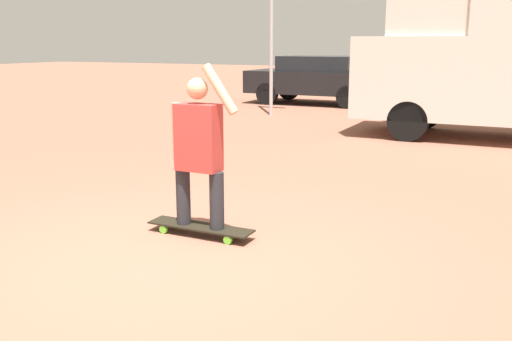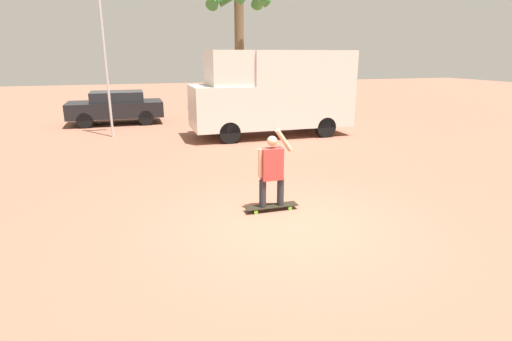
# 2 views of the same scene
# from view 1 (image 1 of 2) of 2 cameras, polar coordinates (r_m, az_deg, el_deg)

# --- Properties ---
(ground_plane) EXTENTS (80.00, 80.00, 0.00)m
(ground_plane) POSITION_cam_1_polar(r_m,az_deg,el_deg) (5.04, -9.27, -9.06)
(ground_plane) COLOR #935B47
(skateboard) EXTENTS (1.09, 0.25, 0.10)m
(skateboard) POSITION_cam_1_polar(r_m,az_deg,el_deg) (5.64, -5.58, -5.68)
(skateboard) COLOR black
(skateboard) RESTS_ON ground_plane
(person_skateboarder) EXTENTS (0.71, 0.22, 1.57)m
(person_skateboarder) POSITION_cam_1_polar(r_m,az_deg,el_deg) (5.44, -5.77, 2.54)
(person_skateboarder) COLOR #28282D
(person_skateboarder) RESTS_ON skateboard
(parked_car_black) EXTENTS (4.12, 1.94, 1.46)m
(parked_car_black) POSITION_cam_1_polar(r_m,az_deg,el_deg) (17.83, 6.15, 9.16)
(parked_car_black) COLOR black
(parked_car_black) RESTS_ON ground_plane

